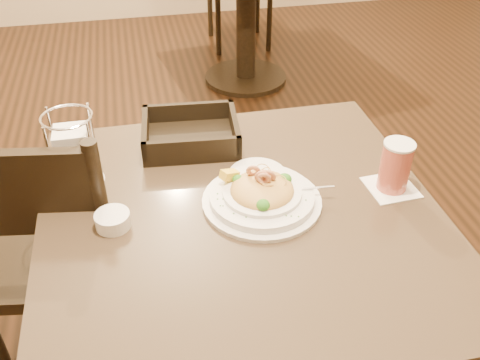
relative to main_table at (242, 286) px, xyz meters
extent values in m
cylinder|color=black|center=(0.00, 0.00, -0.14)|extent=(0.12, 0.12, 0.69)
cube|color=#4E3E2C|center=(0.00, 0.00, 0.22)|extent=(0.90, 0.90, 0.03)
cylinder|color=black|center=(0.50, 2.19, -0.50)|extent=(0.52, 0.52, 0.03)
cylinder|color=black|center=(0.50, 2.19, -0.14)|extent=(0.12, 0.12, 0.69)
cube|color=black|center=(-0.46, 0.30, -0.06)|extent=(0.48, 0.48, 0.04)
cylinder|color=black|center=(-0.26, 0.45, -0.30)|extent=(0.04, 0.04, 0.43)
cylinder|color=black|center=(-0.61, 0.50, -0.30)|extent=(0.04, 0.04, 0.43)
cylinder|color=black|center=(-0.31, 0.09, -0.30)|extent=(0.04, 0.04, 0.43)
cylinder|color=black|center=(-0.67, 0.14, -0.30)|extent=(0.04, 0.04, 0.43)
cylinder|color=black|center=(-0.31, 0.09, 0.19)|extent=(0.04, 0.04, 0.46)
cube|color=black|center=(-0.49, 0.12, 0.29)|extent=(0.36, 0.08, 0.22)
cylinder|color=black|center=(0.76, 2.98, -0.30)|extent=(0.04, 0.04, 0.43)
cylinder|color=black|center=(0.40, 2.98, -0.30)|extent=(0.04, 0.04, 0.43)
cylinder|color=black|center=(0.76, 2.62, -0.30)|extent=(0.04, 0.04, 0.43)
cylinder|color=black|center=(0.40, 2.62, -0.30)|extent=(0.04, 0.04, 0.43)
cylinder|color=white|center=(0.05, 0.03, 0.24)|extent=(0.28, 0.28, 0.01)
cylinder|color=white|center=(0.05, 0.03, 0.26)|extent=(0.24, 0.24, 0.02)
cylinder|color=white|center=(0.05, 0.03, 0.27)|extent=(0.18, 0.18, 0.01)
ellipsoid|color=#BF9345|center=(0.05, 0.03, 0.28)|extent=(0.15, 0.15, 0.05)
cube|color=yellow|center=(-0.01, 0.08, 0.29)|extent=(0.05, 0.04, 0.03)
cube|color=silver|center=(0.17, 0.02, 0.27)|extent=(0.10, 0.02, 0.01)
cube|color=silver|center=(0.11, 0.02, 0.27)|extent=(0.03, 0.02, 0.00)
torus|color=#BF9345|center=(0.07, 0.07, 0.30)|extent=(0.03, 0.04, 0.03)
torus|color=#BF9345|center=(0.03, 0.07, 0.28)|extent=(0.03, 0.03, 0.01)
torus|color=#BF9345|center=(0.07, 0.08, 0.30)|extent=(0.05, 0.04, 0.03)
torus|color=#BF9345|center=(0.03, 0.01, 0.28)|extent=(0.05, 0.04, 0.02)
torus|color=#BF9345|center=(0.09, 0.03, 0.29)|extent=(0.05, 0.05, 0.02)
torus|color=#BF9345|center=(0.03, 0.03, 0.29)|extent=(0.03, 0.03, 0.02)
torus|color=#BF9345|center=(0.05, 0.03, 0.30)|extent=(0.03, 0.03, 0.02)
torus|color=#BF9345|center=(0.05, 0.06, 0.28)|extent=(0.04, 0.04, 0.01)
torus|color=#BF9345|center=(0.03, 0.03, 0.28)|extent=(0.03, 0.03, 0.01)
torus|color=#BF9345|center=(0.04, 0.04, 0.29)|extent=(0.03, 0.03, 0.02)
torus|color=#BF9345|center=(0.04, 0.01, 0.29)|extent=(0.03, 0.03, 0.01)
torus|color=#BF9345|center=(0.06, 0.02, 0.30)|extent=(0.05, 0.05, 0.02)
torus|color=#BF9345|center=(0.03, 0.02, 0.29)|extent=(0.03, 0.03, 0.01)
torus|color=#BF9345|center=(0.04, 0.01, 0.29)|extent=(0.03, 0.03, 0.01)
torus|color=#BF9345|center=(0.05, 0.05, 0.28)|extent=(0.05, 0.05, 0.02)
torus|color=#BF9345|center=(0.07, 0.05, 0.30)|extent=(0.03, 0.04, 0.01)
torus|color=#EEA275|center=(0.07, 0.03, 0.31)|extent=(0.04, 0.03, 0.04)
torus|color=#EEA275|center=(0.05, 0.03, 0.31)|extent=(0.04, 0.02, 0.03)
torus|color=#EEA275|center=(0.06, 0.03, 0.31)|extent=(0.04, 0.04, 0.03)
torus|color=#EEA275|center=(0.06, 0.03, 0.31)|extent=(0.04, 0.03, 0.04)
torus|color=#EEA275|center=(0.04, 0.06, 0.31)|extent=(0.04, 0.03, 0.04)
ellipsoid|color=#236016|center=(0.11, 0.05, 0.28)|extent=(0.03, 0.03, 0.02)
ellipsoid|color=#236016|center=(0.01, 0.07, 0.28)|extent=(0.03, 0.03, 0.02)
ellipsoid|color=#236016|center=(0.04, -0.03, 0.28)|extent=(0.03, 0.03, 0.02)
cube|color=#266619|center=(-0.05, 0.05, 0.27)|extent=(0.00, 0.00, 0.00)
cube|color=#266619|center=(0.01, 0.13, 0.27)|extent=(0.00, 0.00, 0.00)
cube|color=#266619|center=(0.09, -0.06, 0.27)|extent=(0.00, 0.00, 0.00)
cube|color=#266619|center=(-0.04, 0.00, 0.27)|extent=(0.00, 0.00, 0.00)
cube|color=#266619|center=(0.12, 0.09, 0.27)|extent=(0.00, 0.00, 0.00)
cube|color=#266619|center=(-0.04, 0.03, 0.27)|extent=(0.00, 0.00, 0.00)
cube|color=#266619|center=(-0.05, 0.00, 0.27)|extent=(0.00, 0.00, 0.00)
cube|color=#266619|center=(0.00, -0.05, 0.27)|extent=(0.00, 0.00, 0.00)
cube|color=#266619|center=(-0.05, 0.03, 0.27)|extent=(0.00, 0.00, 0.00)
cube|color=#266619|center=(0.14, -0.02, 0.27)|extent=(0.00, 0.00, 0.00)
cube|color=#266619|center=(0.08, 0.12, 0.27)|extent=(0.00, 0.00, 0.00)
cube|color=#266619|center=(0.05, 0.13, 0.27)|extent=(0.00, 0.00, 0.00)
cube|color=#266619|center=(0.14, 0.06, 0.27)|extent=(0.00, 0.00, 0.00)
cube|color=#266619|center=(-0.02, -0.03, 0.27)|extent=(0.00, 0.00, 0.00)
cube|color=#266619|center=(0.10, -0.06, 0.27)|extent=(0.00, 0.00, 0.00)
cube|color=#266619|center=(0.11, -0.07, 0.27)|extent=(0.00, 0.00, 0.00)
cube|color=#266619|center=(-0.02, 0.11, 0.27)|extent=(0.00, 0.00, 0.00)
cube|color=white|center=(0.37, 0.02, 0.24)|extent=(0.12, 0.12, 0.00)
cylinder|color=#C45845|center=(0.37, 0.02, 0.30)|extent=(0.07, 0.07, 0.12)
cylinder|color=white|center=(0.37, 0.02, 0.36)|extent=(0.07, 0.07, 0.01)
cube|color=black|center=(-0.07, 0.32, 0.25)|extent=(0.27, 0.23, 0.02)
cube|color=black|center=(0.05, 0.31, 0.28)|extent=(0.03, 0.21, 0.05)
cube|color=black|center=(-0.19, 0.33, 0.28)|extent=(0.03, 0.21, 0.05)
cube|color=black|center=(-0.06, 0.41, 0.28)|extent=(0.25, 0.04, 0.05)
cube|color=black|center=(-0.08, 0.22, 0.28)|extent=(0.25, 0.04, 0.05)
cylinder|color=silver|center=(-0.36, 0.20, 0.24)|extent=(0.12, 0.12, 0.01)
torus|color=silver|center=(-0.36, 0.20, 0.42)|extent=(0.12, 0.12, 0.01)
cube|color=white|center=(-0.36, 0.20, 0.32)|extent=(0.09, 0.09, 0.14)
cylinder|color=silver|center=(-0.40, 0.15, 0.34)|extent=(0.01, 0.01, 0.18)
cylinder|color=silver|center=(-0.31, 0.15, 0.34)|extent=(0.01, 0.01, 0.18)
cylinder|color=silver|center=(-0.40, 0.24, 0.34)|extent=(0.01, 0.01, 0.18)
cylinder|color=silver|center=(-0.31, 0.24, 0.34)|extent=(0.01, 0.01, 0.18)
cylinder|color=white|center=(0.07, 0.13, 0.24)|extent=(0.18, 0.18, 0.01)
cylinder|color=white|center=(-0.28, 0.02, 0.26)|extent=(0.08, 0.08, 0.03)
camera|label=1|loc=(-0.19, -0.90, 1.01)|focal=40.00mm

